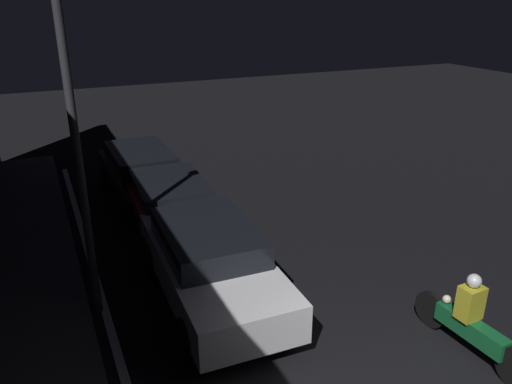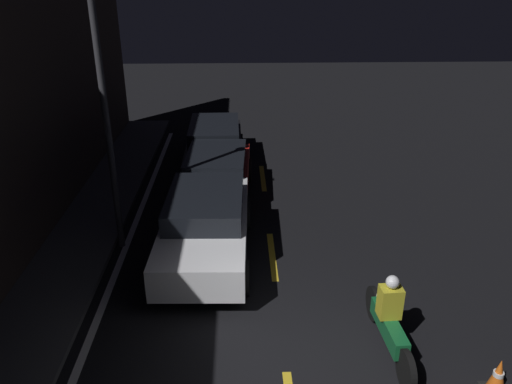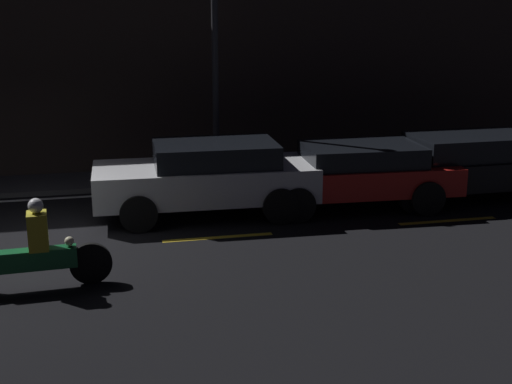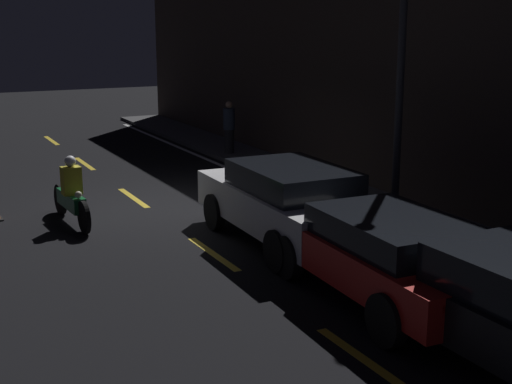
{
  "view_description": "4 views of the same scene",
  "coord_description": "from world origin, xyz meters",
  "px_view_note": "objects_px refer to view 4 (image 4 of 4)",
  "views": [
    {
      "loc": [
        -4.0,
        3.97,
        5.3
      ],
      "look_at": [
        5.26,
        -0.21,
        1.27
      ],
      "focal_mm": 35.0,
      "sensor_mm": 36.0,
      "label": 1
    },
    {
      "loc": [
        -6.01,
        0.7,
        5.86
      ],
      "look_at": [
        4.8,
        0.32,
        0.98
      ],
      "focal_mm": 35.0,
      "sensor_mm": 36.0,
      "label": 2
    },
    {
      "loc": [
        1.49,
        -11.99,
        4.15
      ],
      "look_at": [
        4.08,
        -0.52,
        0.95
      ],
      "focal_mm": 50.0,
      "sensor_mm": 36.0,
      "label": 3
    },
    {
      "loc": [
        14.29,
        -4.7,
        3.93
      ],
      "look_at": [
        4.34,
        0.41,
        1.24
      ],
      "focal_mm": 50.0,
      "sensor_mm": 36.0,
      "label": 4
    }
  ],
  "objects_px": {
    "street_lamp": "(401,61)",
    "sedan_white": "(288,201)",
    "motorcycle": "(71,196)",
    "pedestrian": "(229,127)",
    "taxi_red": "(386,252)"
  },
  "relations": [
    {
      "from": "motorcycle",
      "to": "pedestrian",
      "type": "xyz_separation_m",
      "value": [
        -5.09,
        5.83,
        0.32
      ]
    },
    {
      "from": "street_lamp",
      "to": "motorcycle",
      "type": "bearing_deg",
      "value": -124.9
    },
    {
      "from": "taxi_red",
      "to": "pedestrian",
      "type": "distance_m",
      "value": 11.51
    },
    {
      "from": "sedan_white",
      "to": "pedestrian",
      "type": "xyz_separation_m",
      "value": [
        -8.17,
        2.66,
        0.09
      ]
    },
    {
      "from": "sedan_white",
      "to": "pedestrian",
      "type": "height_order",
      "value": "pedestrian"
    },
    {
      "from": "motorcycle",
      "to": "street_lamp",
      "type": "bearing_deg",
      "value": 51.95
    },
    {
      "from": "street_lamp",
      "to": "sedan_white",
      "type": "bearing_deg",
      "value": -104.7
    },
    {
      "from": "motorcycle",
      "to": "pedestrian",
      "type": "relative_size",
      "value": 1.49
    },
    {
      "from": "taxi_red",
      "to": "motorcycle",
      "type": "bearing_deg",
      "value": 29.31
    },
    {
      "from": "sedan_white",
      "to": "motorcycle",
      "type": "bearing_deg",
      "value": 47.59
    },
    {
      "from": "taxi_red",
      "to": "motorcycle",
      "type": "height_order",
      "value": "motorcycle"
    },
    {
      "from": "sedan_white",
      "to": "motorcycle",
      "type": "relative_size",
      "value": 1.91
    },
    {
      "from": "pedestrian",
      "to": "street_lamp",
      "type": "xyz_separation_m",
      "value": [
        8.69,
        -0.67,
        2.35
      ]
    },
    {
      "from": "sedan_white",
      "to": "pedestrian",
      "type": "bearing_deg",
      "value": -16.31
    },
    {
      "from": "sedan_white",
      "to": "street_lamp",
      "type": "bearing_deg",
      "value": -102.99
    }
  ]
}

